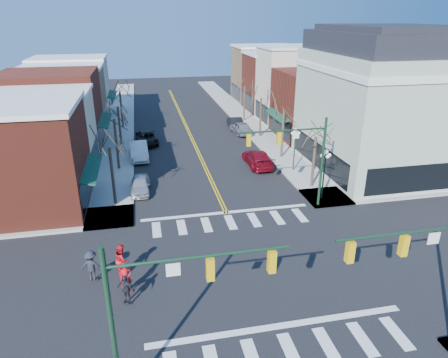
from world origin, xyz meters
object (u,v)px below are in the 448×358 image
victorian_corner (383,101)px  pedestrian_dark_b (92,266)px  pedestrian_red_a (126,278)px  car_left_near (140,185)px  lamppost_corner (325,166)px  car_right_near (258,158)px  pedestrian_dark_a (126,289)px  car_right_mid (241,128)px  pedestrian_red_b (122,260)px  car_left_mid (139,151)px  lamppost_midblock (295,142)px  car_left_far (147,138)px  car_right_far (235,122)px

victorian_corner → pedestrian_dark_b: victorian_corner is taller
pedestrian_red_a → pedestrian_dark_b: bearing=119.4°
car_left_near → lamppost_corner: bearing=-14.9°
car_right_near → pedestrian_dark_a: pedestrian_dark_a is taller
car_right_near → car_right_mid: car_right_mid is taller
pedestrian_red_b → victorian_corner: bearing=-64.1°
pedestrian_red_a → pedestrian_red_b: bearing=76.7°
car_left_mid → pedestrian_dark_a: (-0.90, -23.36, 0.13)m
victorian_corner → pedestrian_red_b: size_ratio=7.25×
pedestrian_red_b → car_right_mid: bearing=-29.9°
pedestrian_dark_a → pedestrian_dark_b: (-1.91, 2.38, 0.10)m
car_left_mid → pedestrian_dark_a: 23.37m
lamppost_corner → car_right_mid: lamppost_corner is taller
lamppost_midblock → car_left_near: lamppost_midblock is taller
victorian_corner → lamppost_corner: bearing=-144.1°
lamppost_midblock → pedestrian_red_b: (-15.75, -13.88, -1.83)m
victorian_corner → lamppost_corner: size_ratio=3.29×
car_right_near → pedestrian_dark_a: size_ratio=3.27×
pedestrian_dark_a → pedestrian_red_b: bearing=125.3°
car_left_mid → pedestrian_dark_b: (-2.81, -20.97, 0.24)m
car_left_far → car_right_near: (10.69, -9.76, 0.10)m
car_right_far → pedestrian_red_a: pedestrian_red_a is taller
car_left_far → pedestrian_dark_b: pedestrian_dark_b is taller
victorian_corner → lamppost_corner: victorian_corner is taller
car_left_far → pedestrian_dark_b: (-3.78, -26.04, 0.39)m
victorian_corner → pedestrian_red_a: 28.73m
car_right_near → pedestrian_red_b: 20.57m
car_right_mid → car_left_mid: bearing=22.4°
car_left_mid → car_right_mid: size_ratio=1.10×
car_left_mid → pedestrian_red_a: 22.53m
car_left_far → car_right_near: car_right_near is taller
car_right_mid → lamppost_corner: bearing=89.0°
car_left_near → pedestrian_dark_b: pedestrian_dark_b is taller
lamppost_corner → pedestrian_red_a: lamppost_corner is taller
pedestrian_red_b → pedestrian_dark_b: size_ratio=1.06×
lamppost_corner → lamppost_midblock: size_ratio=1.00×
pedestrian_red_a → car_left_mid: bearing=66.0°
car_right_near → pedestrian_red_b: pedestrian_red_b is taller
car_left_far → car_right_near: size_ratio=0.92×
car_left_mid → car_right_far: 16.09m
car_left_far → pedestrian_red_a: pedestrian_red_a is taller
lamppost_midblock → car_right_mid: (-1.80, 13.85, -2.17)m
lamppost_corner → pedestrian_dark_b: (-17.41, -7.55, -1.88)m
lamppost_corner → car_right_near: lamppost_corner is taller
car_right_mid → car_left_near: bearing=45.0°
car_left_near → car_left_far: size_ratio=0.80×
pedestrian_red_a → victorian_corner: bearing=10.7°
car_right_mid → pedestrian_dark_b: bearing=54.7°
car_left_far → pedestrian_red_b: (-2.12, -25.86, 0.44)m
car_right_mid → car_right_far: 2.90m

